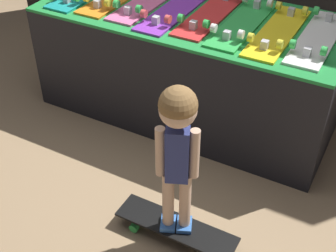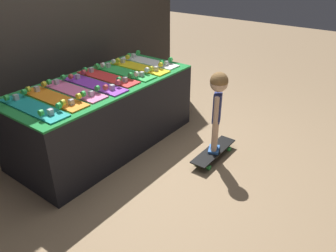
{
  "view_description": "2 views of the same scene",
  "coord_description": "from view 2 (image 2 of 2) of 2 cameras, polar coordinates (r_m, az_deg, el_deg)",
  "views": [
    {
      "loc": [
        1.24,
        -2.06,
        2.03
      ],
      "look_at": [
        0.22,
        -0.19,
        0.41
      ],
      "focal_mm": 50.0,
      "sensor_mm": 36.0,
      "label": 1
    },
    {
      "loc": [
        -2.19,
        -1.95,
        1.98
      ],
      "look_at": [
        0.21,
        -0.16,
        0.37
      ],
      "focal_mm": 35.0,
      "sensor_mm": 36.0,
      "label": 2
    }
  ],
  "objects": [
    {
      "name": "skateboard_purple_on_rack",
      "position": [
        3.45,
        -12.7,
        7.18
      ],
      "size": [
        0.2,
        0.78,
        0.09
      ],
      "color": "purple",
      "rests_on": "display_rack"
    },
    {
      "name": "back_wall",
      "position": [
        4.06,
        -20.96,
        17.58
      ],
      "size": [
        4.61,
        0.1,
        2.7
      ],
      "color": "#332D28",
      "rests_on": "ground_plane"
    },
    {
      "name": "ground_plane",
      "position": [
        3.54,
        -4.18,
        -5.84
      ],
      "size": [
        16.0,
        16.0,
        0.0
      ],
      "primitive_type": "plane",
      "color": "#9E7F5B"
    },
    {
      "name": "skateboard_on_floor",
      "position": [
        3.56,
        7.95,
        -4.47
      ],
      "size": [
        0.67,
        0.18,
        0.09
      ],
      "color": "black",
      "rests_on": "ground_plane"
    },
    {
      "name": "display_rack",
      "position": [
        3.7,
        -11.02,
        2.08
      ],
      "size": [
        2.05,
        0.93,
        0.76
      ],
      "color": "black",
      "rests_on": "ground_plane"
    },
    {
      "name": "skateboard_orange_on_rack",
      "position": [
        3.22,
        -19.29,
        4.71
      ],
      "size": [
        0.2,
        0.78,
        0.09
      ],
      "color": "orange",
      "rests_on": "display_rack"
    },
    {
      "name": "skateboard_red_on_rack",
      "position": [
        3.63,
        -10.48,
        8.45
      ],
      "size": [
        0.2,
        0.78,
        0.09
      ],
      "color": "red",
      "rests_on": "display_rack"
    },
    {
      "name": "skateboard_teal_on_rack",
      "position": [
        3.09,
        -22.46,
        3.12
      ],
      "size": [
        0.2,
        0.78,
        0.09
      ],
      "color": "teal",
      "rests_on": "display_rack"
    },
    {
      "name": "skateboard_pink_on_rack",
      "position": [
        3.35,
        -16.18,
        6.09
      ],
      "size": [
        0.2,
        0.78,
        0.09
      ],
      "color": "pink",
      "rests_on": "display_rack"
    },
    {
      "name": "skateboard_yellow_on_rack",
      "position": [
        3.92,
        -5.08,
        10.28
      ],
      "size": [
        0.2,
        0.78,
        0.09
      ],
      "color": "yellow",
      "rests_on": "display_rack"
    },
    {
      "name": "skateboard_white_on_rack",
      "position": [
        4.11,
        -3.26,
        11.19
      ],
      "size": [
        0.2,
        0.78,
        0.09
      ],
      "color": "white",
      "rests_on": "display_rack"
    },
    {
      "name": "skateboard_green_on_rack",
      "position": [
        3.77,
        -7.57,
        9.38
      ],
      "size": [
        0.2,
        0.78,
        0.09
      ],
      "color": "green",
      "rests_on": "display_rack"
    },
    {
      "name": "child",
      "position": [
        3.26,
        8.68,
        4.89
      ],
      "size": [
        0.2,
        0.18,
        0.87
      ],
      "rotation": [
        0.0,
        0.0,
        0.4
      ],
      "color": "#3870C6",
      "rests_on": "skateboard_on_floor"
    }
  ]
}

